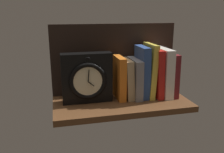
# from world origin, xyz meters

# --- Properties ---
(ground_plane) EXTENTS (0.58, 0.27, 0.03)m
(ground_plane) POSITION_xyz_m (0.00, 0.00, -0.01)
(ground_plane) COLOR brown
(back_panel) EXTENTS (0.58, 0.01, 0.32)m
(back_panel) POSITION_xyz_m (0.00, 0.13, 0.16)
(back_panel) COLOR black
(back_panel) RESTS_ON ground_plane
(book_orange_pandolfini) EXTENTS (0.03, 0.12, 0.19)m
(book_orange_pandolfini) POSITION_xyz_m (0.00, 0.04, 0.09)
(book_orange_pandolfini) COLOR orange
(book_orange_pandolfini) RESTS_ON ground_plane
(book_tan_shortstories) EXTENTS (0.04, 0.12, 0.17)m
(book_tan_shortstories) POSITION_xyz_m (0.04, 0.04, 0.09)
(book_tan_shortstories) COLOR tan
(book_tan_shortstories) RESTS_ON ground_plane
(book_gray_chess) EXTENTS (0.03, 0.15, 0.17)m
(book_gray_chess) POSITION_xyz_m (0.07, 0.04, 0.09)
(book_gray_chess) COLOR gray
(book_gray_chess) RESTS_ON ground_plane
(book_blue_modern) EXTENTS (0.04, 0.12, 0.23)m
(book_blue_modern) POSITION_xyz_m (0.11, 0.04, 0.11)
(book_blue_modern) COLOR #2D4C8E
(book_blue_modern) RESTS_ON ground_plane
(book_yellow_seinlanguage) EXTENTS (0.03, 0.14, 0.24)m
(book_yellow_seinlanguage) POSITION_xyz_m (0.14, 0.04, 0.12)
(book_yellow_seinlanguage) COLOR gold
(book_yellow_seinlanguage) RESTS_ON ground_plane
(book_red_requiem) EXTENTS (0.03, 0.15, 0.22)m
(book_red_requiem) POSITION_xyz_m (0.17, 0.04, 0.11)
(book_red_requiem) COLOR red
(book_red_requiem) RESTS_ON ground_plane
(book_white_catcher) EXTENTS (0.04, 0.17, 0.22)m
(book_white_catcher) POSITION_xyz_m (0.20, 0.04, 0.11)
(book_white_catcher) COLOR silver
(book_white_catcher) RESTS_ON ground_plane
(book_maroon_dawkins) EXTENTS (0.03, 0.16, 0.20)m
(book_maroon_dawkins) POSITION_xyz_m (0.24, 0.04, 0.10)
(book_maroon_dawkins) COLOR maroon
(book_maroon_dawkins) RESTS_ON ground_plane
(framed_clock) EXTENTS (0.21, 0.07, 0.21)m
(framed_clock) POSITION_xyz_m (-0.14, 0.02, 0.10)
(framed_clock) COLOR black
(framed_clock) RESTS_ON ground_plane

